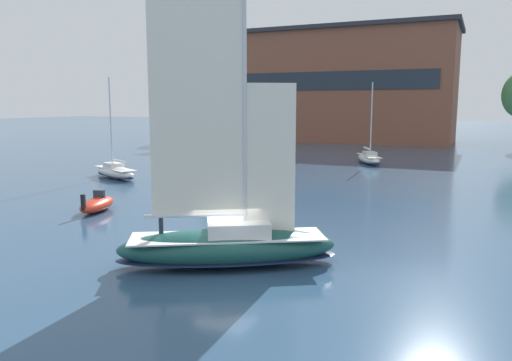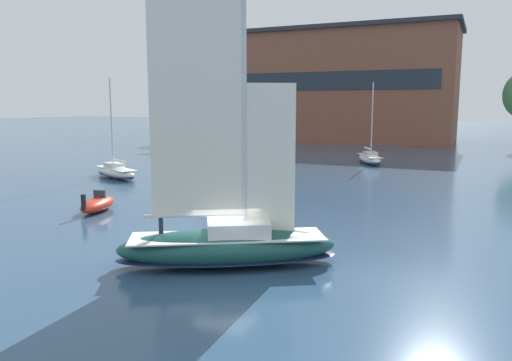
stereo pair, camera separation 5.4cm
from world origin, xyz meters
name	(u,v)px [view 1 (the left image)]	position (x,y,z in m)	size (l,w,h in m)	color
ground_plane	(228,265)	(0.00, 0.00, 0.00)	(400.00, 400.00, 0.00)	#2D4C6B
waterfront_building	(342,86)	(-15.13, 75.97, 10.38)	(41.63, 18.34, 20.68)	brown
tree_shore_right	(216,79)	(-38.98, 69.37, 11.90)	(8.26, 8.26, 17.00)	brown
sailboat_main	(228,242)	(0.01, 0.01, 1.05)	(9.67, 7.27, 13.26)	#194C47
sailboat_moored_far_slip	(369,158)	(-2.31, 40.43, 0.64)	(4.78, 7.02, 9.47)	white
sailboat_moored_outer_mooring	(115,171)	(-21.89, 18.63, 0.64)	(7.03, 4.62, 9.44)	white
motor_tender	(97,204)	(-13.00, 6.26, 0.47)	(2.45, 4.01, 1.44)	red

